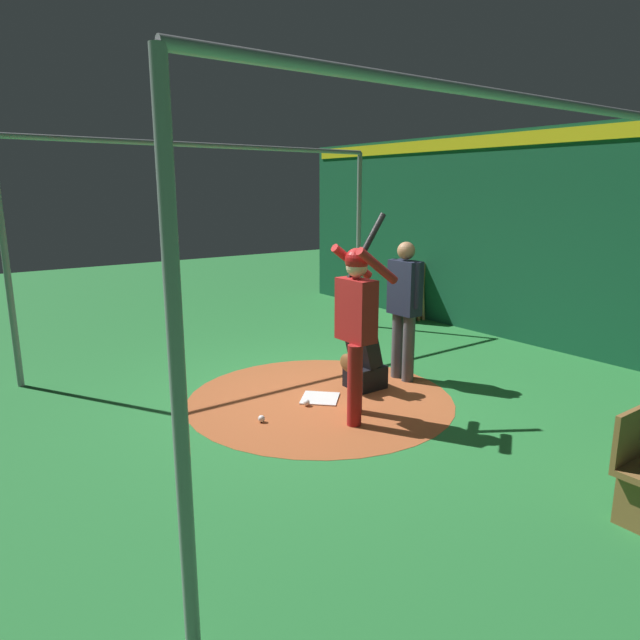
# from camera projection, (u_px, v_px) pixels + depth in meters

# --- Properties ---
(ground_plane) EXTENTS (27.13, 27.13, 0.00)m
(ground_plane) POSITION_uv_depth(u_px,v_px,m) (320.00, 399.00, 6.64)
(ground_plane) COLOR #287A38
(dirt_circle) EXTENTS (3.10, 3.10, 0.01)m
(dirt_circle) POSITION_uv_depth(u_px,v_px,m) (320.00, 399.00, 6.64)
(dirt_circle) COLOR #AD562D
(dirt_circle) RESTS_ON ground
(home_plate) EXTENTS (0.59, 0.59, 0.01)m
(home_plate) POSITION_uv_depth(u_px,v_px,m) (320.00, 398.00, 6.63)
(home_plate) COLOR white
(home_plate) RESTS_ON dirt_circle
(batter) EXTENTS (0.68, 0.49, 2.15)m
(batter) POSITION_uv_depth(u_px,v_px,m) (357.00, 317.00, 5.85)
(batter) COLOR maroon
(batter) RESTS_ON ground
(catcher) EXTENTS (0.58, 0.40, 0.94)m
(catcher) POSITION_uv_depth(u_px,v_px,m) (363.00, 360.00, 6.92)
(catcher) COLOR black
(catcher) RESTS_ON ground
(umpire) EXTENTS (0.22, 0.49, 1.77)m
(umpire) POSITION_uv_depth(u_px,v_px,m) (404.00, 303.00, 7.12)
(umpire) COLOR #4C4C51
(umpire) RESTS_ON ground
(back_wall) EXTENTS (0.22, 11.13, 3.29)m
(back_wall) POSITION_uv_depth(u_px,v_px,m) (540.00, 238.00, 8.67)
(back_wall) COLOR #145133
(back_wall) RESTS_ON ground
(cage_frame) EXTENTS (5.55, 5.24, 3.03)m
(cage_frame) POSITION_uv_depth(u_px,v_px,m) (320.00, 216.00, 6.16)
(cage_frame) COLOR gray
(cage_frame) RESTS_ON ground
(bat_rack) EXTENTS (0.82, 0.18, 1.05)m
(bat_rack) POSITION_uv_depth(u_px,v_px,m) (419.00, 294.00, 10.55)
(bat_rack) COLOR olive
(bat_rack) RESTS_ON ground
(baseball_0) EXTENTS (0.07, 0.07, 0.07)m
(baseball_0) POSITION_uv_depth(u_px,v_px,m) (261.00, 419.00, 5.96)
(baseball_0) COLOR white
(baseball_0) RESTS_ON dirt_circle
(baseball_1) EXTENTS (0.07, 0.07, 0.07)m
(baseball_1) POSITION_uv_depth(u_px,v_px,m) (307.00, 403.00, 6.41)
(baseball_1) COLOR white
(baseball_1) RESTS_ON dirt_circle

